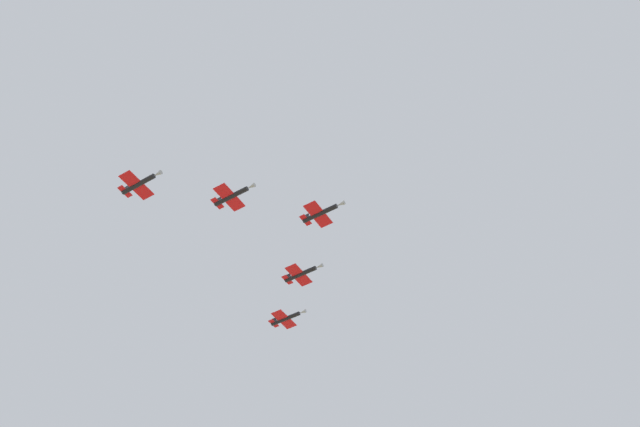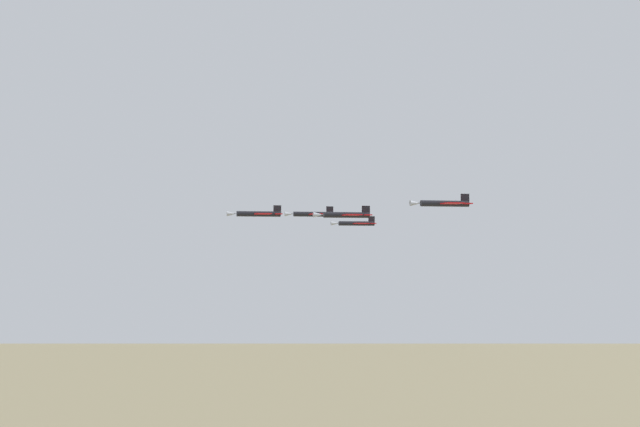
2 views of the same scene
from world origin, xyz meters
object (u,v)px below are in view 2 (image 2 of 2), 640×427
Objects in this scene: jet_lead at (257,214)px; jet_port_inner at (345,215)px; jet_starboard_outer at (356,223)px; jet_starboard_inner at (312,214)px; jet_port_outer at (444,203)px.

jet_lead is 23.78m from jet_port_inner.
jet_port_inner is at bearing 161.88° from jet_starboard_outer.
jet_port_outer is at bearing -161.88° from jet_starboard_inner.
jet_port_inner is 1.00× the size of jet_port_outer.
jet_port_inner reaches higher than jet_starboard_outer.
jet_starboard_outer is (-7.66, -66.36, -2.34)m from jet_port_outer.
jet_port_inner is at bearing -134.63° from jet_lead.
jet_port_outer is (-14.37, 18.47, 1.87)m from jet_port_inner.
jet_lead is 1.00× the size of jet_starboard_outer.
jet_port_outer is (-10.54, 51.65, 0.47)m from jet_starboard_inner.
jet_starboard_inner is at bearing -45.37° from jet_lead.
jet_lead is at bearing 44.93° from jet_port_outer.
jet_lead reaches higher than jet_starboard_outer.
jet_starboard_outer is at bearing 0.00° from jet_port_outer.
jet_lead is 47.19m from jet_port_outer.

